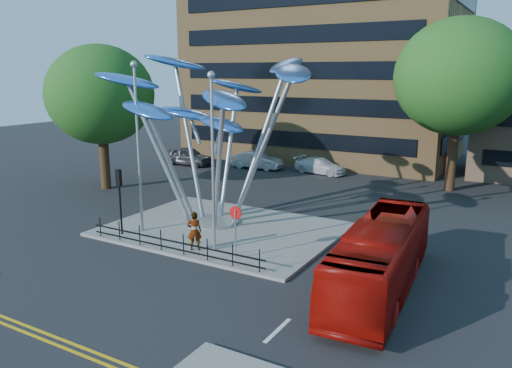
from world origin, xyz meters
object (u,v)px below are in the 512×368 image
Objects in this scene: street_lamp_right at (213,147)px; pedestrian at (194,231)px; no_entry_sign_island at (235,223)px; parked_car_right at (320,166)px; red_bus at (381,257)px; leaf_sculpture at (212,101)px; tree_right at (459,77)px; street_lamp_left at (138,133)px; parked_car_left at (188,156)px; traffic_light_island at (119,188)px; tree_left at (100,95)px; parked_car_mid at (257,160)px.

street_lamp_right reaches higher than pedestrian.
no_entry_sign_island is 0.54× the size of parked_car_right.
leaf_sculpture is at bearing 155.75° from red_bus.
tree_right is at bearing 68.46° from street_lamp_right.
tree_right is 4.94× the size of no_entry_sign_island.
leaf_sculpture reaches higher than street_lamp_left.
tree_right is 20.64m from street_lamp_right.
traffic_light_island is at bearing -151.48° from parked_car_left.
tree_right is 1.38× the size of street_lamp_left.
no_entry_sign_island is at bearing -25.07° from tree_left.
red_bus is at bearing -142.25° from parked_car_mid.
pedestrian is (13.71, -7.50, -5.71)m from tree_left.
leaf_sculpture is 1.28× the size of red_bus.
parked_car_right is (-0.42, 16.32, -6.21)m from leaf_sculpture.
no_entry_sign_island is at bearing -45.67° from leaf_sculpture.
parked_car_right is at bearing 83.03° from traffic_light_island.
tree_right is 1.17× the size of tree_left.
pedestrian is (-8.29, -19.50, -6.95)m from tree_right.
traffic_light_island is 0.75× the size of parked_car_right.
tree_left is at bearing 154.93° from no_entry_sign_island.
pedestrian is at bearing 0.00° from traffic_light_island.
tree_right reaches higher than leaf_sculpture.
traffic_light_island is at bearing -125.04° from leaf_sculpture.
parked_car_right is (12.06, 2.46, -0.16)m from parked_car_left.
pedestrian is at bearing -141.04° from parked_car_left.
tree_left reaches higher than pedestrian.
no_entry_sign_island is (-6.00, -19.48, -6.22)m from tree_right.
traffic_light_island is at bearing -179.87° from no_entry_sign_island.
traffic_light_island is 7.05m from no_entry_sign_island.
tree_left is at bearing 140.19° from traffic_light_island.
street_lamp_left reaches higher than parked_car_mid.
tree_left is 16.64m from pedestrian.
no_entry_sign_island is at bearing -107.12° from tree_right.
red_bus is (13.00, -0.67, -3.97)m from street_lamp_left.
leaf_sculpture is at bearing 54.96° from traffic_light_island.
parked_car_left is 12.31m from parked_car_right.
parked_car_left reaches higher than parked_car_mid.
parked_car_mid is at bearing 101.11° from street_lamp_left.
parked_car_right is (-10.49, 1.00, -7.38)m from tree_right.
pedestrian is at bearing 177.92° from red_bus.
no_entry_sign_island is 6.52m from red_bus.
tree_right is at bearing 56.69° from leaf_sculpture.
tree_right is 22.49m from street_lamp_left.
street_lamp_right is 1.72× the size of parked_car_left.
parked_car_left is at bearing 132.57° from no_entry_sign_island.
street_lamp_left is at bearing -127.40° from leaf_sculpture.
pedestrian is (-8.79, -0.33, -0.30)m from red_bus.
parked_car_left is at bearing -84.57° from pedestrian.
no_entry_sign_island is at bearing -8.61° from street_lamp_left.
traffic_light_island is at bearing -123.69° from tree_right.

